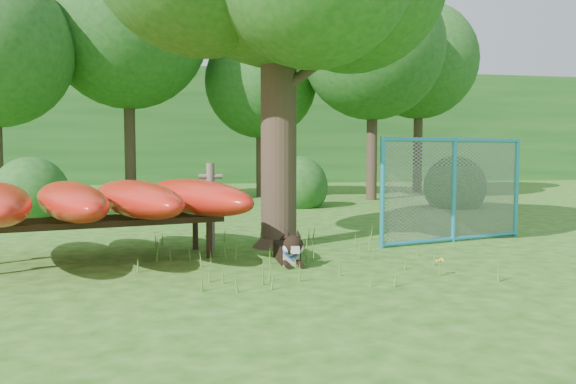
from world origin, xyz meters
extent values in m
plane|color=#205210|center=(0.00, 0.00, 0.00)|extent=(80.00, 80.00, 0.00)
cylinder|color=#31251B|center=(0.23, 2.18, 2.36)|extent=(0.68, 0.68, 4.71)
cone|color=#31251B|center=(0.23, 2.18, 0.24)|extent=(1.02, 1.02, 0.47)
cylinder|color=#31251B|center=(0.79, 2.10, 3.01)|extent=(1.34, 0.44, 1.00)
cylinder|color=#31251B|center=(-0.21, 2.43, 3.39)|extent=(0.96, 0.80, 0.96)
cylinder|color=brown|center=(-0.92, 2.12, 0.71)|extent=(0.14, 0.14, 1.43)
cylinder|color=brown|center=(-0.92, 2.12, 1.21)|extent=(0.39, 0.09, 0.08)
cylinder|color=black|center=(-0.99, 1.37, 0.28)|extent=(0.11, 0.11, 0.57)
cylinder|color=black|center=(-1.18, 2.14, 0.28)|extent=(0.11, 0.11, 0.57)
cube|color=black|center=(-2.43, 1.02, 0.59)|extent=(3.34, 0.89, 0.09)
cube|color=black|center=(-2.62, 1.80, 0.59)|extent=(3.34, 0.89, 0.09)
ellipsoid|color=red|center=(-2.96, 1.30, 0.91)|extent=(1.89, 3.49, 0.55)
ellipsoid|color=red|center=(-2.08, 1.52, 0.91)|extent=(2.00, 3.47, 0.55)
ellipsoid|color=red|center=(-1.19, 1.73, 0.91)|extent=(2.09, 3.45, 0.55)
cube|color=black|center=(0.12, 0.90, 0.13)|extent=(0.28, 0.75, 0.26)
cube|color=beige|center=(0.12, 0.58, 0.12)|extent=(0.24, 0.15, 0.23)
sphere|color=black|center=(0.11, 0.39, 0.32)|extent=(0.28, 0.28, 0.28)
cube|color=beige|center=(0.11, 0.26, 0.28)|extent=(0.11, 0.15, 0.10)
sphere|color=beige|center=(0.03, 0.37, 0.28)|extent=(0.13, 0.13, 0.13)
sphere|color=beige|center=(0.20, 0.37, 0.28)|extent=(0.13, 0.13, 0.13)
cone|color=black|center=(0.04, 0.43, 0.47)|extent=(0.12, 0.13, 0.13)
cone|color=black|center=(0.19, 0.43, 0.47)|extent=(0.12, 0.13, 0.13)
cylinder|color=black|center=(0.02, 0.42, 0.05)|extent=(0.08, 0.32, 0.07)
cylinder|color=black|center=(0.21, 0.42, 0.05)|extent=(0.08, 0.32, 0.07)
sphere|color=black|center=(0.18, 1.30, 0.23)|extent=(0.17, 0.17, 0.17)
torus|color=blue|center=(0.11, 0.47, 0.26)|extent=(0.27, 0.08, 0.27)
cylinder|color=teal|center=(1.89, 1.68, 0.93)|extent=(0.10, 0.10, 1.86)
cylinder|color=teal|center=(3.39, 2.08, 0.93)|extent=(0.10, 0.10, 1.86)
cylinder|color=teal|center=(4.89, 2.48, 0.93)|extent=(0.10, 0.10, 1.86)
cylinder|color=teal|center=(3.39, 2.08, 1.82)|extent=(3.02, 0.87, 0.07)
cylinder|color=teal|center=(3.39, 2.08, 0.05)|extent=(3.02, 0.87, 0.07)
plane|color=gray|center=(3.39, 2.08, 0.93)|extent=(3.00, 0.80, 3.10)
cylinder|color=#4B802A|center=(1.88, -0.49, 0.10)|extent=(0.02, 0.02, 0.20)
sphere|color=yellow|center=(1.88, -0.49, 0.20)|extent=(0.04, 0.04, 0.04)
sphere|color=yellow|center=(1.92, -0.46, 0.21)|extent=(0.04, 0.04, 0.04)
sphere|color=yellow|center=(1.85, -0.46, 0.19)|extent=(0.04, 0.04, 0.04)
sphere|color=yellow|center=(1.91, -0.51, 0.20)|extent=(0.04, 0.04, 0.04)
sphere|color=yellow|center=(1.87, -0.51, 0.21)|extent=(0.04, 0.04, 0.04)
cylinder|color=#31251B|center=(-3.00, 12.00, 2.62)|extent=(0.36, 0.36, 5.25)
sphere|color=#194C18|center=(-3.00, 12.00, 5.62)|extent=(5.20, 5.20, 5.20)
cylinder|color=#31251B|center=(1.50, 13.00, 1.92)|extent=(0.36, 0.36, 3.85)
sphere|color=#194C18|center=(1.50, 13.00, 4.12)|extent=(4.00, 4.00, 4.00)
cylinder|color=#31251B|center=(5.00, 11.00, 2.38)|extent=(0.36, 0.36, 4.76)
sphere|color=#194C18|center=(5.00, 11.00, 5.10)|extent=(4.80, 4.80, 4.80)
cylinder|color=#31251B|center=(8.00, 14.00, 2.45)|extent=(0.36, 0.36, 4.90)
sphere|color=#194C18|center=(8.00, 14.00, 5.25)|extent=(4.60, 4.60, 4.60)
sphere|color=#194C18|center=(-5.00, 7.50, 0.00)|extent=(1.80, 1.80, 1.80)
sphere|color=#194C18|center=(6.50, 8.00, 0.00)|extent=(1.80, 1.80, 1.80)
sphere|color=#194C18|center=(2.00, 9.00, 0.00)|extent=(1.80, 1.80, 1.80)
cube|color=#194C18|center=(0.00, 28.00, 3.00)|extent=(80.00, 12.00, 6.00)
camera|label=1|loc=(-1.43, -7.16, 1.60)|focal=35.00mm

